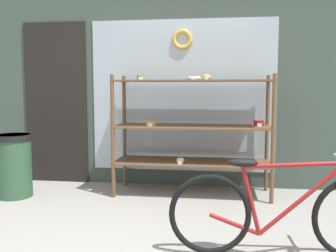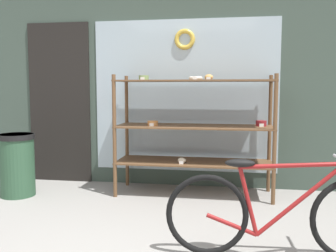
% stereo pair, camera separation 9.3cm
% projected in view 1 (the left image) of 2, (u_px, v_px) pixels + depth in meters
% --- Properties ---
extents(storefront_facade, '(5.49, 0.13, 3.40)m').
position_uv_depth(storefront_facade, '(164.00, 56.00, 4.74)').
color(storefront_facade, '#3D4C42').
rests_on(storefront_facade, ground_plane).
extents(display_case, '(1.81, 0.56, 1.41)m').
position_uv_depth(display_case, '(192.00, 124.00, 4.36)').
color(display_case, brown).
rests_on(display_case, ground_plane).
extents(bicycle, '(1.66, 0.46, 0.75)m').
position_uv_depth(bicycle, '(280.00, 213.00, 2.75)').
color(bicycle, black).
rests_on(bicycle, ground_plane).
extents(trash_bin, '(0.41, 0.41, 0.72)m').
position_uv_depth(trash_bin, '(14.00, 163.00, 4.28)').
color(trash_bin, '#2D5138').
rests_on(trash_bin, ground_plane).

